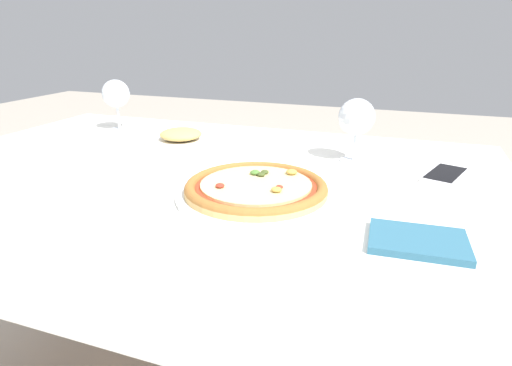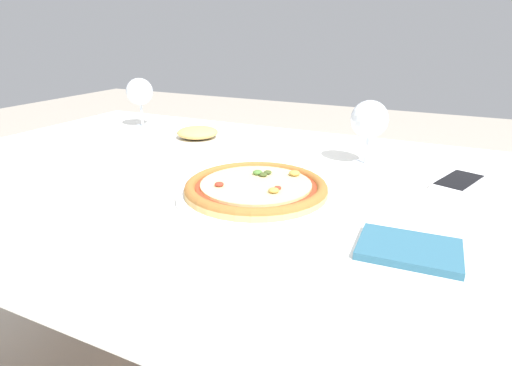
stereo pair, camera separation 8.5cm
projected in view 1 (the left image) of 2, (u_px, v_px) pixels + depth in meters
The scene contains 8 objects.
dining_table at pixel (188, 204), 1.01m from camera, with size 1.45×1.05×0.71m.
pizza_plate at pixel (256, 189), 0.86m from camera, with size 0.32×0.32×0.04m.
fork at pixel (37, 143), 1.25m from camera, with size 0.04×0.17×0.00m.
wine_glass_far_left at pixel (116, 95), 1.38m from camera, with size 0.09×0.09×0.16m.
wine_glass_far_right at pixel (357, 118), 1.05m from camera, with size 0.09×0.09×0.16m.
cell_phone at pixel (445, 175), 0.97m from camera, with size 0.11×0.16×0.01m.
side_plate at pixel (181, 138), 1.26m from camera, with size 0.21×0.21×0.04m.
napkin_folded at pixel (418, 241), 0.67m from camera, with size 0.16×0.12×0.01m.
Camera 1 is at (0.47, -0.82, 1.03)m, focal length 30.00 mm.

